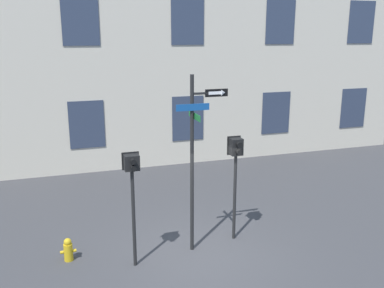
# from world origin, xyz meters

# --- Properties ---
(ground_plane) EXTENTS (60.00, 60.00, 0.00)m
(ground_plane) POSITION_xyz_m (0.00, 0.00, 0.00)
(ground_plane) COLOR #38383A
(building_facade) EXTENTS (24.00, 0.63, 11.43)m
(building_facade) POSITION_xyz_m (0.00, 7.70, 5.71)
(building_facade) COLOR beige
(building_facade) RESTS_ON ground_plane
(street_sign_pole) EXTENTS (1.27, 0.80, 4.34)m
(street_sign_pole) POSITION_xyz_m (-0.02, 0.37, 2.53)
(street_sign_pole) COLOR black
(street_sign_pole) RESTS_ON ground_plane
(pedestrian_signal_left) EXTENTS (0.39, 0.40, 2.70)m
(pedestrian_signal_left) POSITION_xyz_m (-1.59, 0.06, 2.11)
(pedestrian_signal_left) COLOR black
(pedestrian_signal_left) RESTS_ON ground_plane
(pedestrian_signal_right) EXTENTS (0.36, 0.40, 2.74)m
(pedestrian_signal_right) POSITION_xyz_m (1.13, 0.59, 2.15)
(pedestrian_signal_right) COLOR black
(pedestrian_signal_right) RESTS_ON ground_plane
(fire_hydrant) EXTENTS (0.37, 0.21, 0.57)m
(fire_hydrant) POSITION_xyz_m (-3.05, 0.76, 0.27)
(fire_hydrant) COLOR gold
(fire_hydrant) RESTS_ON ground_plane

